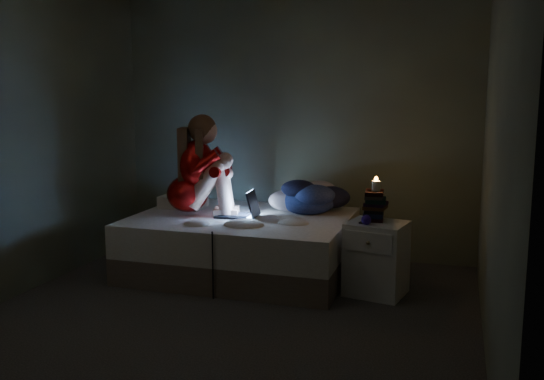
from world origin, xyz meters
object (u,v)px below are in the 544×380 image
at_px(woman, 187,165).
at_px(bed, 242,244).
at_px(nightstand, 376,258).
at_px(phone, 367,222).
at_px(candle, 376,186).
at_px(laptop, 237,203).

bearing_deg(woman, bed, -6.04).
distance_m(woman, nightstand, 1.88).
bearing_deg(phone, candle, 74.93).
xyz_separation_m(woman, nightstand, (1.74, -0.14, -0.69)).
distance_m(bed, candle, 1.38).
bearing_deg(nightstand, candle, 124.32).
relative_size(bed, nightstand, 3.20).
relative_size(bed, laptop, 5.29).
bearing_deg(woman, laptop, -11.80).
bearing_deg(woman, nightstand, -20.88).
height_order(bed, candle, candle).
height_order(woman, laptop, woman).
bearing_deg(bed, candle, -7.49).
bearing_deg(laptop, nightstand, -11.46).
bearing_deg(bed, laptop, -117.60).
relative_size(candle, phone, 0.57).
distance_m(laptop, phone, 1.23).
distance_m(bed, phone, 1.26).
xyz_separation_m(woman, laptop, (0.46, 0.04, -0.33)).
bearing_deg(laptop, phone, -14.41).
bearing_deg(bed, phone, -13.52).
xyz_separation_m(candle, phone, (-0.05, -0.12, -0.28)).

